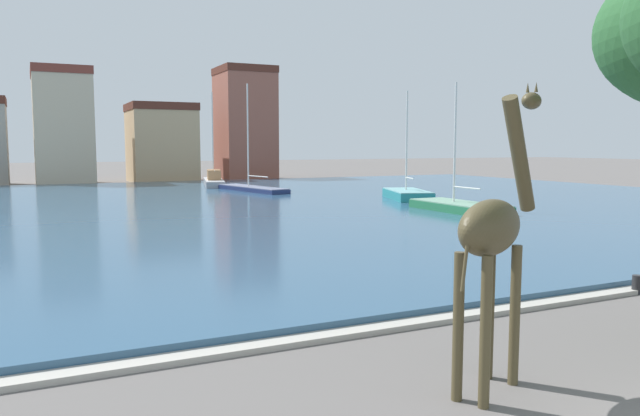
# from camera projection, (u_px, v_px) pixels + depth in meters

# --- Properties ---
(harbor_water) EXTENTS (81.02, 51.71, 0.27)m
(harbor_water) POSITION_uv_depth(u_px,v_px,m) (176.00, 208.00, 36.92)
(harbor_water) COLOR #2D5170
(harbor_water) RESTS_ON ground
(quay_edge_coping) EXTENTS (81.02, 0.50, 0.12)m
(quay_edge_coping) POSITION_uv_depth(u_px,v_px,m) (434.00, 320.00, 13.50)
(quay_edge_coping) COLOR #ADA89E
(quay_edge_coping) RESTS_ON ground
(giraffe_statue) EXTENTS (2.71, 1.65, 5.00)m
(giraffe_statue) POSITION_uv_depth(u_px,v_px,m) (494.00, 233.00, 9.57)
(giraffe_statue) COLOR #4C4228
(giraffe_statue) RESTS_ON ground
(sailboat_green) EXTENTS (2.36, 7.34, 7.40)m
(sailboat_green) POSITION_uv_depth(u_px,v_px,m) (452.00, 208.00, 34.52)
(sailboat_green) COLOR #236B42
(sailboat_green) RESTS_ON ground
(sailboat_teal) EXTENTS (4.02, 6.50, 7.60)m
(sailboat_teal) POSITION_uv_depth(u_px,v_px,m) (405.00, 196.00, 42.10)
(sailboat_teal) COLOR teal
(sailboat_teal) RESTS_ON ground
(sailboat_grey) EXTENTS (3.63, 9.53, 8.73)m
(sailboat_grey) POSITION_uv_depth(u_px,v_px,m) (213.00, 182.00, 56.28)
(sailboat_grey) COLOR #939399
(sailboat_grey) RESTS_ON ground
(sailboat_navy) EXTENTS (3.48, 9.85, 8.83)m
(sailboat_navy) POSITION_uv_depth(u_px,v_px,m) (247.00, 189.00, 49.57)
(sailboat_navy) COLOR navy
(sailboat_navy) RESTS_ON ground
(mooring_bollard) EXTENTS (0.24, 0.24, 0.50)m
(mooring_bollard) POSITION_uv_depth(u_px,v_px,m) (637.00, 285.00, 16.11)
(mooring_bollard) COLOR #232326
(mooring_bollard) RESTS_ON ground
(townhouse_wide_warehouse) EXTENTS (5.46, 7.62, 11.48)m
(townhouse_wide_warehouse) POSITION_uv_depth(u_px,v_px,m) (63.00, 127.00, 60.58)
(townhouse_wide_warehouse) COLOR #C6B293
(townhouse_wide_warehouse) RESTS_ON ground
(townhouse_end_terrace) EXTENTS (6.83, 7.11, 8.39)m
(townhouse_end_terrace) POSITION_uv_depth(u_px,v_px,m) (162.00, 143.00, 66.01)
(townhouse_end_terrace) COLOR tan
(townhouse_end_terrace) RESTS_ON ground
(townhouse_tall_gabled) EXTENTS (5.98, 6.51, 12.82)m
(townhouse_tall_gabled) POSITION_uv_depth(u_px,v_px,m) (245.00, 124.00, 70.21)
(townhouse_tall_gabled) COLOR #8E5142
(townhouse_tall_gabled) RESTS_ON ground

